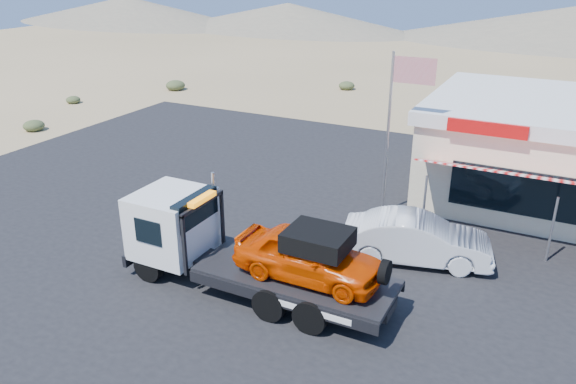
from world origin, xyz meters
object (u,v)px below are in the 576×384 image
Objects in this scene: jerky_store at (566,151)px; flagpole at (395,117)px; tow_truck at (249,247)px; white_sedan at (417,239)px.

jerky_store is 1.73× the size of flagpole.
tow_truck is 1.31× the size of flagpole.
flagpole reaches higher than white_sedan.
tow_truck is 13.65m from jerky_store.
white_sedan is 8.47m from jerky_store.
jerky_store is at bearing 38.79° from flagpole.
white_sedan is at bearing -58.67° from flagpole.
jerky_store reaches higher than tow_truck.
flagpole is at bearing 17.41° from white_sedan.
jerky_store is (7.52, 11.38, 0.57)m from tow_truck.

